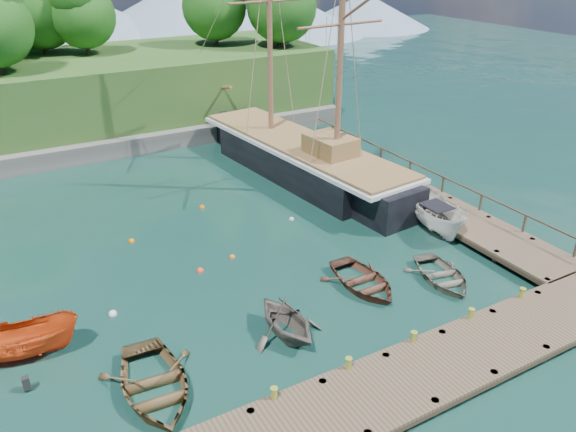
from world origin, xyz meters
name	(u,v)px	position (x,y,z in m)	size (l,w,h in m)	color
ground	(300,302)	(0.00, 0.00, 0.00)	(160.00, 160.00, 0.00)	#11342D
dock_near	(438,367)	(2.00, -6.50, 0.43)	(20.00, 3.20, 1.10)	#46382A
dock_east	(401,188)	(11.50, 7.00, 0.43)	(3.20, 24.00, 1.10)	#46382A
bollard_0	(274,412)	(-4.00, -5.10, 0.00)	(0.26, 0.26, 0.45)	olive
bollard_1	(348,381)	(-1.00, -5.10, 0.00)	(0.26, 0.26, 0.45)	olive
bollard_2	(412,354)	(2.00, -5.10, 0.00)	(0.26, 0.26, 0.45)	olive
bollard_3	(468,330)	(5.00, -5.10, 0.00)	(0.26, 0.26, 0.45)	olive
bollard_4	(519,309)	(8.00, -5.10, 0.00)	(0.26, 0.26, 0.45)	olive
rowboat_0	(155,393)	(-7.24, -2.27, 0.00)	(3.43, 4.80, 0.99)	brown
rowboat_1	(286,335)	(-1.66, -1.73, 0.00)	(3.00, 3.47, 1.83)	#5E584F
rowboat_2	(363,287)	(3.14, -0.39, 0.00)	(2.96, 4.14, 0.86)	#503022
rowboat_3	(441,281)	(6.65, -1.78, 0.00)	(2.73, 3.83, 0.79)	#666152
motorboat_orange	(24,357)	(-11.01, 2.06, 0.00)	(1.64, 4.35, 1.68)	#D74714
cabin_boat_white	(434,229)	(10.00, 2.34, 0.00)	(1.98, 5.25, 2.03)	silver
schooner	(302,161)	(7.66, 12.73, 1.03)	(6.45, 25.72, 18.53)	black
mooring_buoy_0	(113,314)	(-7.39, 3.12, 0.00)	(0.37, 0.37, 0.37)	silver
mooring_buoy_1	(200,271)	(-2.86, 4.55, 0.00)	(0.36, 0.36, 0.36)	#F8441C
mooring_buoy_2	(232,258)	(-0.98, 4.99, 0.00)	(0.30, 0.30, 0.30)	orange
mooring_buoy_3	(292,220)	(3.74, 7.23, 0.00)	(0.29, 0.29, 0.29)	silver
mooring_buoy_4	(132,242)	(-4.93, 9.12, 0.00)	(0.33, 0.33, 0.33)	#F46A00
mooring_buoy_5	(202,208)	(-0.12, 11.23, 0.00)	(0.33, 0.33, 0.33)	#E55C08
distant_ridge	(75,19)	(4.30, 70.00, 4.35)	(117.00, 40.00, 10.00)	#728CA5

